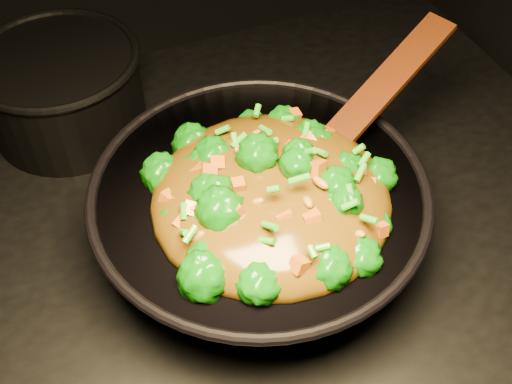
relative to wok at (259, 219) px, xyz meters
name	(u,v)px	position (x,y,z in m)	size (l,w,h in m)	color
wok	(259,219)	(0.00, 0.00, 0.00)	(0.39, 0.39, 0.11)	black
stir_fry	(272,173)	(0.00, -0.02, 0.10)	(0.28, 0.28, 0.09)	#0E6207
spatula	(374,96)	(0.17, 0.05, 0.10)	(0.27, 0.04, 0.01)	black
back_pot	(63,91)	(-0.17, 0.32, 0.01)	(0.23, 0.23, 0.13)	black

